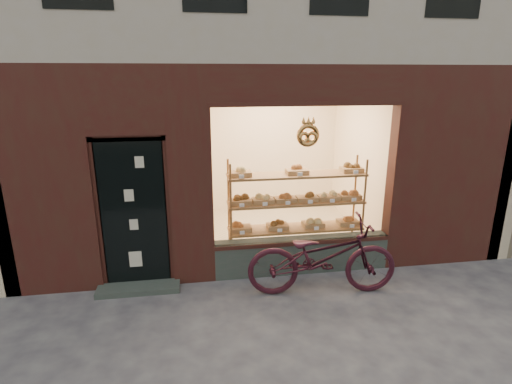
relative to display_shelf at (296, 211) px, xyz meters
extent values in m
plane|color=#35353C|center=(-0.45, -2.55, -0.85)|extent=(90.00, 90.00, 0.00)
cube|color=#2C3C34|center=(0.00, -0.42, -0.58)|extent=(2.70, 0.25, 0.55)
cube|color=black|center=(-2.45, -0.49, 0.25)|extent=(0.90, 0.04, 2.15)
cube|color=#2C3C34|center=(-2.45, -0.65, -0.81)|extent=(1.15, 0.35, 0.08)
torus|color=#DE9749|center=(0.00, -0.53, 1.30)|extent=(0.33, 0.07, 0.33)
cube|color=brown|center=(0.00, 0.00, -0.80)|extent=(2.20, 0.45, 0.04)
cube|color=brown|center=(0.00, 0.00, -0.30)|extent=(2.20, 0.45, 0.03)
cube|color=brown|center=(0.00, 0.00, 0.15)|extent=(2.20, 0.45, 0.04)
cube|color=brown|center=(0.00, 0.00, 0.60)|extent=(2.20, 0.45, 0.04)
cylinder|color=brown|center=(-1.07, -0.19, 0.00)|extent=(0.04, 0.04, 1.70)
cylinder|color=brown|center=(1.07, -0.19, 0.00)|extent=(0.04, 0.04, 1.70)
cylinder|color=brown|center=(-1.07, 0.20, 0.00)|extent=(0.04, 0.04, 1.70)
cylinder|color=brown|center=(1.07, 0.20, 0.00)|extent=(0.04, 0.04, 1.70)
cube|color=#926139|center=(-0.90, 0.00, -0.25)|extent=(0.34, 0.24, 0.07)
sphere|color=#9D5821|center=(-0.90, 0.00, -0.17)|extent=(0.11, 0.11, 0.11)
cube|color=white|center=(-0.90, -0.18, -0.25)|extent=(0.07, 0.01, 0.05)
cube|color=#926139|center=(-0.30, 0.00, -0.25)|extent=(0.34, 0.24, 0.07)
sphere|color=#513A17|center=(-0.30, 0.00, -0.17)|extent=(0.11, 0.11, 0.11)
cube|color=white|center=(-0.30, -0.18, -0.25)|extent=(0.08, 0.01, 0.05)
cube|color=#926139|center=(0.30, 0.00, -0.25)|extent=(0.34, 0.24, 0.07)
sphere|color=#DBB96E|center=(0.30, 0.00, -0.17)|extent=(0.11, 0.11, 0.11)
cube|color=white|center=(0.30, -0.18, -0.25)|extent=(0.07, 0.01, 0.05)
cube|color=#926139|center=(0.90, 0.00, -0.25)|extent=(0.34, 0.24, 0.07)
sphere|color=#9D5821|center=(0.90, 0.00, -0.17)|extent=(0.11, 0.11, 0.11)
cube|color=white|center=(0.90, -0.18, -0.25)|extent=(0.08, 0.01, 0.05)
cube|color=#926139|center=(-0.90, 0.00, 0.20)|extent=(0.34, 0.24, 0.07)
sphere|color=#513A17|center=(-0.90, 0.00, 0.28)|extent=(0.11, 0.11, 0.11)
cube|color=white|center=(-0.90, -0.18, 0.20)|extent=(0.07, 0.01, 0.06)
cube|color=#926139|center=(-0.54, 0.00, 0.20)|extent=(0.34, 0.24, 0.07)
sphere|color=#DBB96E|center=(-0.54, 0.00, 0.28)|extent=(0.11, 0.11, 0.11)
cube|color=white|center=(-0.54, -0.18, 0.20)|extent=(0.08, 0.01, 0.06)
cube|color=#926139|center=(-0.18, 0.00, 0.20)|extent=(0.34, 0.24, 0.07)
sphere|color=#9D5821|center=(-0.18, 0.00, 0.28)|extent=(0.11, 0.11, 0.11)
cube|color=white|center=(-0.18, -0.18, 0.20)|extent=(0.07, 0.01, 0.06)
cube|color=#926139|center=(0.18, 0.00, 0.20)|extent=(0.34, 0.24, 0.07)
sphere|color=#513A17|center=(0.18, 0.00, 0.28)|extent=(0.11, 0.11, 0.11)
cube|color=white|center=(0.18, -0.18, 0.20)|extent=(0.07, 0.01, 0.06)
cube|color=#926139|center=(0.54, 0.00, 0.20)|extent=(0.34, 0.24, 0.07)
sphere|color=#DBB96E|center=(0.54, 0.00, 0.28)|extent=(0.11, 0.11, 0.11)
cube|color=white|center=(0.54, -0.18, 0.20)|extent=(0.08, 0.01, 0.06)
cube|color=#926139|center=(0.90, 0.00, 0.20)|extent=(0.34, 0.24, 0.07)
sphere|color=#9D5821|center=(0.90, 0.00, 0.28)|extent=(0.11, 0.11, 0.11)
cube|color=white|center=(0.90, -0.18, 0.20)|extent=(0.08, 0.01, 0.06)
cube|color=#926139|center=(-0.90, 0.00, 0.65)|extent=(0.34, 0.24, 0.07)
sphere|color=#DBB96E|center=(-0.90, 0.00, 0.73)|extent=(0.11, 0.11, 0.11)
cube|color=white|center=(-0.90, -0.18, 0.65)|extent=(0.07, 0.01, 0.06)
cube|color=#926139|center=(0.00, 0.00, 0.65)|extent=(0.34, 0.24, 0.07)
sphere|color=#9D5821|center=(0.00, 0.00, 0.73)|extent=(0.11, 0.11, 0.11)
cube|color=white|center=(0.00, -0.18, 0.65)|extent=(0.07, 0.01, 0.06)
cube|color=#926139|center=(0.90, 0.00, 0.65)|extent=(0.34, 0.24, 0.07)
sphere|color=#513A17|center=(0.90, 0.00, 0.73)|extent=(0.11, 0.11, 0.11)
cube|color=white|center=(0.90, -0.18, 0.65)|extent=(0.08, 0.01, 0.06)
imported|color=#32101A|center=(0.10, -1.09, -0.31)|extent=(2.13, 0.91, 1.09)
camera|label=1|loc=(-1.59, -5.92, 2.11)|focal=28.00mm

